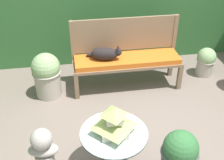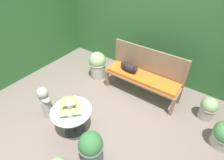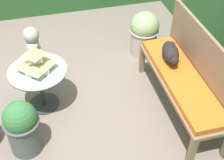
% 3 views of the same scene
% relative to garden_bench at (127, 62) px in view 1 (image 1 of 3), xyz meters
% --- Properties ---
extents(ground, '(30.00, 30.00, 0.00)m').
position_rel_garden_bench_xyz_m(ground, '(-0.11, -1.17, -0.42)').
color(ground, '#75665B').
extents(garden_bench, '(1.57, 0.45, 0.50)m').
position_rel_garden_bench_xyz_m(garden_bench, '(0.00, 0.00, 0.00)').
color(garden_bench, '#7F664C').
rests_on(garden_bench, ground).
extents(bench_backrest, '(1.57, 0.06, 1.01)m').
position_rel_garden_bench_xyz_m(bench_backrest, '(-0.00, 0.20, 0.29)').
color(bench_backrest, '#7F664C').
rests_on(bench_backrest, ground).
extents(cat, '(0.48, 0.29, 0.21)m').
position_rel_garden_bench_xyz_m(cat, '(-0.32, -0.02, 0.17)').
color(cat, black).
rests_on(cat, garden_bench).
extents(patio_table, '(0.66, 0.66, 0.54)m').
position_rel_garden_bench_xyz_m(patio_table, '(-0.45, -1.54, 0.00)').
color(patio_table, '#2D332D').
rests_on(patio_table, ground).
extents(pagoda_birdhouse, '(0.33, 0.33, 0.29)m').
position_rel_garden_bench_xyz_m(pagoda_birdhouse, '(-0.45, -1.54, 0.24)').
color(pagoda_birdhouse, beige).
rests_on(pagoda_birdhouse, patio_table).
extents(garden_bust, '(0.30, 0.20, 0.68)m').
position_rel_garden_bench_xyz_m(garden_bust, '(-1.13, -1.56, -0.05)').
color(garden_bust, '#A39E93').
rests_on(garden_bust, ground).
extents(potted_plant_table_near, '(0.29, 0.29, 0.46)m').
position_rel_garden_bench_xyz_m(potted_plant_table_near, '(1.31, 0.13, -0.18)').
color(potted_plant_table_near, '#ADA393').
rests_on(potted_plant_table_near, ground).
extents(potted_plant_hedge_corner, '(0.37, 0.37, 0.63)m').
position_rel_garden_bench_xyz_m(potted_plant_hedge_corner, '(0.14, -1.76, -0.09)').
color(potted_plant_hedge_corner, '#4C5651').
rests_on(potted_plant_hedge_corner, ground).
extents(potted_plant_path_edge, '(0.40, 0.40, 0.66)m').
position_rel_garden_bench_xyz_m(potted_plant_path_edge, '(-1.15, -0.04, -0.08)').
color(potted_plant_path_edge, '#ADA393').
rests_on(potted_plant_path_edge, ground).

